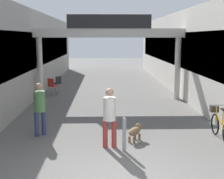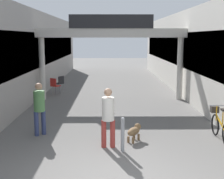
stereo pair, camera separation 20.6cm
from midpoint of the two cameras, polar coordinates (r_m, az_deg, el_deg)
The scene contains 10 objects.
storefront_left at distance 17.95m, azimuth -17.60°, elevation 6.37°, with size 3.00×26.00×4.34m.
storefront_right at distance 18.06m, azimuth 15.48°, elevation 6.49°, with size 3.00×26.00×4.34m.
arcade_sign_gateway at distance 15.06m, azimuth -0.93°, elevation 9.08°, with size 7.40×0.47×4.08m.
pedestrian_with_dog at distance 8.54m, azimuth -1.15°, elevation -4.51°, with size 0.38×0.34×1.66m.
pedestrian_companion at distance 9.85m, azimuth -13.68°, elevation -2.95°, with size 0.48×0.48×1.65m.
dog_on_leash at distance 9.27m, azimuth 3.65°, elevation -7.57°, with size 0.54×0.67×0.48m.
bicycle_orange_second at distance 9.91m, azimuth 18.52°, elevation -6.09°, with size 0.46×1.69×0.98m.
bollard_post_metal at distance 8.37m, azimuth 1.56°, elevation -8.15°, with size 0.10×0.10×0.94m.
cafe_chair_red_nearer at distance 16.77m, azimuth -11.25°, elevation 0.83°, with size 0.55×0.55×0.89m.
cafe_chair_black_farther at distance 17.64m, azimuth -10.29°, elevation 1.28°, with size 0.56×0.56×0.89m.
Camera 1 is at (-0.29, -6.25, 3.02)m, focal length 50.00 mm.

